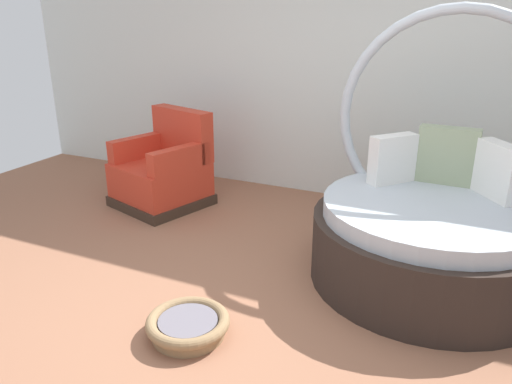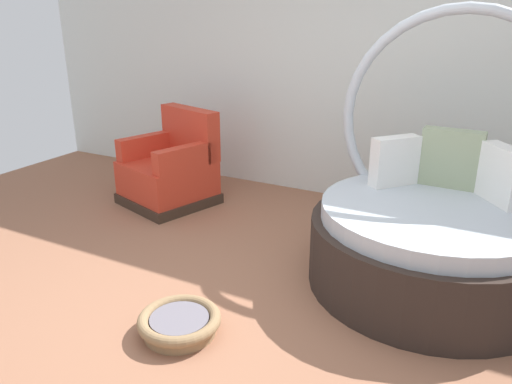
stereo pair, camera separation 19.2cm
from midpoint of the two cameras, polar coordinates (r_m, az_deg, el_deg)
The scene contains 5 objects.
ground_plane at distance 3.26m, azimuth -3.85°, elevation -14.83°, with size 8.00×8.00×0.02m, color #936047.
back_wall at distance 5.08m, azimuth 10.17°, elevation 16.08°, with size 8.00×0.12×3.05m, color silver.
round_daybed at distance 3.75m, azimuth 18.29°, elevation -3.73°, with size 1.67×1.67×1.92m.
red_armchair at distance 5.08m, azimuth -11.60°, elevation 2.21°, with size 1.00×1.00×0.94m.
pet_basket at distance 3.13m, azimuth -9.65°, elevation -14.92°, with size 0.51×0.51×0.13m.
Camera 1 is at (1.22, -2.37, 1.86)m, focal length 34.67 mm.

